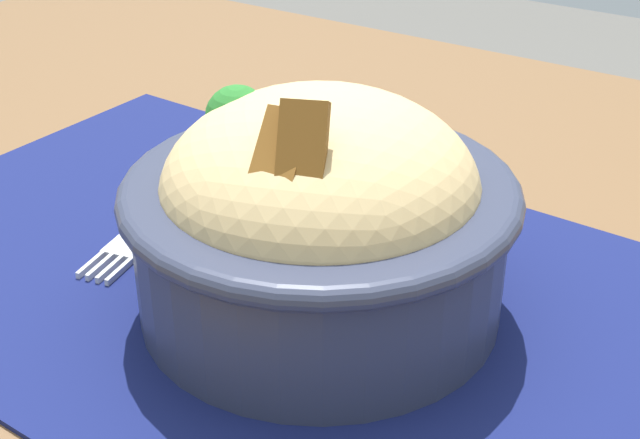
# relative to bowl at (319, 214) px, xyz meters

# --- Properties ---
(table) EXTENTS (1.13, 0.78, 0.72)m
(table) POSITION_rel_bowl_xyz_m (0.02, -0.03, -0.14)
(table) COLOR brown
(table) RESTS_ON ground_plane
(placemat) EXTENTS (0.48, 0.33, 0.00)m
(placemat) POSITION_rel_bowl_xyz_m (0.05, -0.01, -0.05)
(placemat) COLOR #11194C
(placemat) RESTS_ON table
(bowl) EXTENTS (0.19, 0.19, 0.13)m
(bowl) POSITION_rel_bowl_xyz_m (0.00, 0.00, 0.00)
(bowl) COLOR #2D3347
(bowl) RESTS_ON placemat
(fork) EXTENTS (0.04, 0.13, 0.00)m
(fork) POSITION_rel_bowl_xyz_m (0.12, -0.01, -0.05)
(fork) COLOR silver
(fork) RESTS_ON placemat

